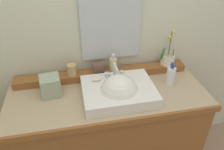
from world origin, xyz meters
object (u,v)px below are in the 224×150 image
at_px(soap_bar, 97,79).
at_px(soap_dispenser, 113,64).
at_px(trinket_box, 98,68).
at_px(tumbler_cup, 72,70).
at_px(lotion_bottle, 171,75).
at_px(sink_basin, 119,92).
at_px(potted_plant, 168,57).
at_px(tissue_box, 51,86).

height_order(soap_bar, soap_dispenser, soap_dispenser).
height_order(soap_bar, trinket_box, trinket_box).
bearing_deg(trinket_box, tumbler_cup, 175.79).
bearing_deg(lotion_bottle, tumbler_cup, 165.91).
relative_size(sink_basin, lotion_bottle, 2.76).
xyz_separation_m(potted_plant, tissue_box, (-0.91, -0.14, -0.05)).
xyz_separation_m(sink_basin, soap_bar, (-0.13, 0.11, 0.05)).
relative_size(potted_plant, tissue_box, 2.09).
bearing_deg(soap_bar, potted_plant, 14.06).
distance_m(potted_plant, soap_dispenser, 0.45).
bearing_deg(soap_dispenser, sink_basin, -92.84).
relative_size(soap_bar, trinket_box, 0.92).
bearing_deg(sink_basin, soap_bar, 139.57).
height_order(potted_plant, lotion_bottle, potted_plant).
xyz_separation_m(tumbler_cup, trinket_box, (0.19, 0.01, -0.01)).
xyz_separation_m(soap_bar, tumbler_cup, (-0.16, 0.14, 0.01)).
distance_m(soap_dispenser, tumbler_cup, 0.31).
distance_m(soap_bar, potted_plant, 0.61).
relative_size(sink_basin, tissue_box, 3.49).
height_order(soap_bar, tissue_box, tissue_box).
bearing_deg(lotion_bottle, potted_plant, 74.04).
relative_size(lotion_bottle, tissue_box, 1.27).
height_order(soap_bar, potted_plant, potted_plant).
relative_size(sink_basin, soap_bar, 6.96).
relative_size(soap_bar, tissue_box, 0.50).
height_order(sink_basin, soap_dispenser, soap_dispenser).
relative_size(potted_plant, soap_dispenser, 2.03).
relative_size(sink_basin, potted_plant, 1.67).
bearing_deg(tumbler_cup, lotion_bottle, -14.09).
height_order(lotion_bottle, tissue_box, lotion_bottle).
relative_size(soap_bar, tumbler_cup, 0.80).
bearing_deg(potted_plant, tissue_box, -171.30).
distance_m(soap_bar, trinket_box, 0.14).
relative_size(sink_basin, trinket_box, 6.38).
relative_size(soap_bar, lotion_bottle, 0.40).
bearing_deg(tumbler_cup, soap_bar, -39.44).
distance_m(soap_bar, soap_dispenser, 0.20).
xyz_separation_m(soap_dispenser, lotion_bottle, (0.39, -0.17, -0.04)).
distance_m(potted_plant, lotion_bottle, 0.20).
relative_size(sink_basin, soap_dispenser, 3.39).
distance_m(potted_plant, trinket_box, 0.56).
xyz_separation_m(sink_basin, tissue_box, (-0.45, 0.12, 0.03)).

